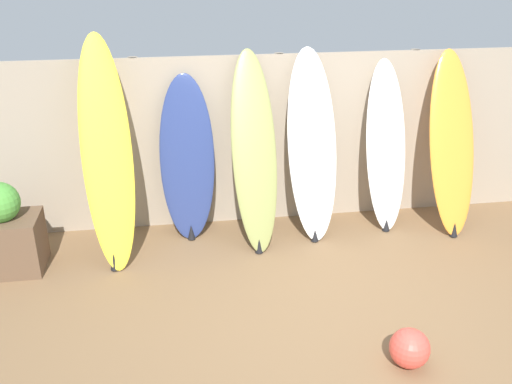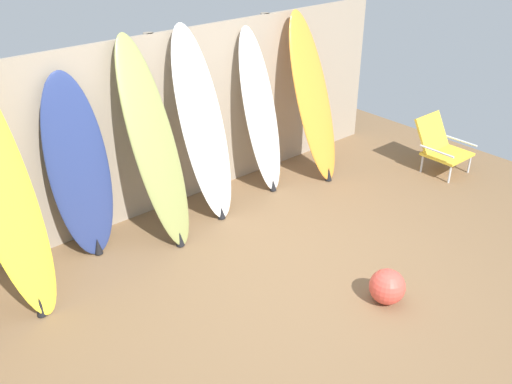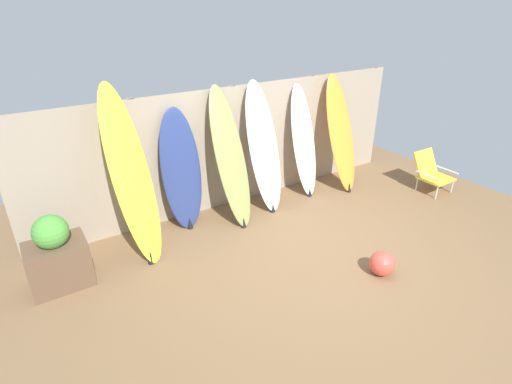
{
  "view_description": "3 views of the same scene",
  "coord_description": "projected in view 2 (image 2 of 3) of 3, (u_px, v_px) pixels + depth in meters",
  "views": [
    {
      "loc": [
        -1.09,
        -3.63,
        2.83
      ],
      "look_at": [
        -0.44,
        0.68,
        0.9
      ],
      "focal_mm": 40.0,
      "sensor_mm": 36.0,
      "label": 1
    },
    {
      "loc": [
        -2.71,
        -2.66,
        2.99
      ],
      "look_at": [
        0.06,
        0.58,
        0.7
      ],
      "focal_mm": 40.0,
      "sensor_mm": 36.0,
      "label": 2
    },
    {
      "loc": [
        -2.78,
        -2.94,
        2.95
      ],
      "look_at": [
        -0.41,
        0.77,
        0.77
      ],
      "focal_mm": 28.0,
      "sensor_mm": 36.0,
      "label": 3
    }
  ],
  "objects": [
    {
      "name": "fence_back",
      "position": [
        158.0,
        125.0,
        5.66
      ],
      "size": [
        6.08,
        0.11,
        1.8
      ],
      "color": "gray",
      "rests_on": "ground"
    },
    {
      "name": "surfboard_white_3",
      "position": [
        203.0,
        126.0,
        5.55
      ],
      "size": [
        0.56,
        0.65,
        1.89
      ],
      "color": "white",
      "rests_on": "ground"
    },
    {
      "name": "beach_chair",
      "position": [
        440.0,
        144.0,
        6.69
      ],
      "size": [
        0.5,
        0.58,
        0.63
      ],
      "rotation": [
        0.0,
        0.0,
        -0.14
      ],
      "color": "silver",
      "rests_on": "ground"
    },
    {
      "name": "surfboard_orange_5",
      "position": [
        313.0,
        98.0,
        6.34
      ],
      "size": [
        0.5,
        0.74,
        1.84
      ],
      "color": "orange",
      "rests_on": "ground"
    },
    {
      "name": "beach_ball",
      "position": [
        387.0,
        287.0,
        4.59
      ],
      "size": [
        0.29,
        0.29,
        0.29
      ],
      "primitive_type": "sphere",
      "color": "#E54C3F",
      "rests_on": "ground"
    },
    {
      "name": "surfboard_olive_2",
      "position": [
        154.0,
        144.0,
        5.15
      ],
      "size": [
        0.48,
        0.8,
        1.89
      ],
      "color": "olive",
      "rests_on": "ground"
    },
    {
      "name": "surfboard_white_4",
      "position": [
        260.0,
        112.0,
        6.09
      ],
      "size": [
        0.47,
        0.55,
        1.75
      ],
      "color": "white",
      "rests_on": "ground"
    },
    {
      "name": "ground",
      "position": [
        296.0,
        294.0,
        4.74
      ],
      "size": [
        7.68,
        7.68,
        0.0
      ],
      "primitive_type": "plane",
      "color": "brown"
    },
    {
      "name": "surfboard_navy_1",
      "position": [
        79.0,
        169.0,
        4.97
      ],
      "size": [
        0.56,
        0.39,
        1.67
      ],
      "color": "navy",
      "rests_on": "ground"
    }
  ]
}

